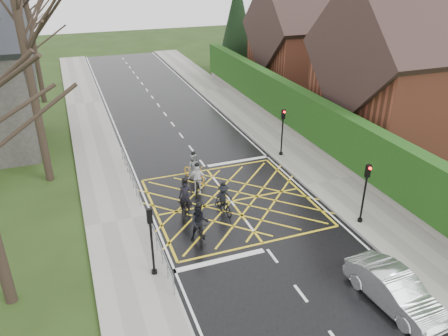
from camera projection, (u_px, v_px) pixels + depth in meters
ground at (231, 201)px, 23.24m from camera, size 120.00×120.00×0.00m
road at (231, 201)px, 23.24m from camera, size 9.00×80.00×0.01m
sidewalk_right at (328, 182)px, 25.09m from camera, size 3.00×80.00×0.15m
sidewalk_left at (117, 222)px, 21.34m from camera, size 3.00×80.00×0.15m
stone_wall at (303, 136)px, 30.56m from camera, size 0.50×38.00×0.70m
hedge at (305, 113)px, 29.78m from camera, size 0.90×38.00×2.80m
house_near at (416, 72)px, 29.13m from camera, size 11.80×9.80×11.30m
house_far at (308, 42)px, 41.07m from camera, size 9.80×8.80×10.30m
conifer at (237, 26)px, 46.26m from camera, size 4.60×4.60×10.00m
tree_near at (23, 41)px, 21.98m from camera, size 9.24×9.24×11.44m
tree_mid at (9, 9)px, 28.08m from camera, size 10.08×10.08×12.48m
tree_far at (29, 17)px, 35.67m from camera, size 8.40×8.40×10.40m
railing_south at (159, 244)px, 18.50m from camera, size 0.05×5.04×1.03m
railing_north at (130, 170)px, 24.81m from camera, size 0.05×6.04×1.03m
traffic_light_ne at (282, 133)px, 27.63m from camera, size 0.24×0.31×3.21m
traffic_light_se at (364, 194)px, 20.57m from camera, size 0.24×0.31×3.21m
traffic_light_sw at (152, 243)px, 17.14m from camera, size 0.24×0.31×3.21m
cyclist_rear at (186, 203)px, 21.78m from camera, size 1.49×2.25×2.06m
cyclist_back at (200, 226)px, 19.79m from camera, size 1.01×2.04×1.97m
cyclist_mid at (224, 201)px, 22.08m from camera, size 1.04×1.76×1.66m
cyclist_front at (198, 182)px, 23.76m from camera, size 1.22×1.88×1.83m
cyclist_lead at (194, 170)px, 25.27m from camera, size 1.26×1.90×1.75m
car at (394, 290)px, 16.14m from camera, size 1.82×4.22×1.35m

